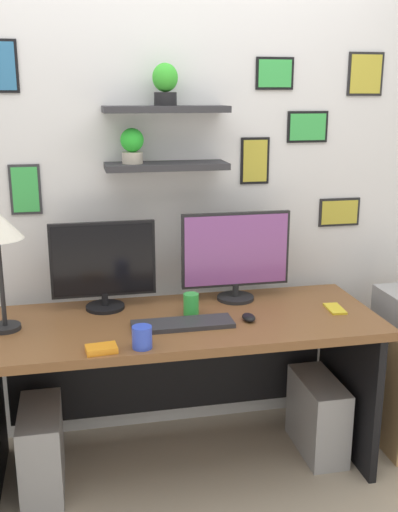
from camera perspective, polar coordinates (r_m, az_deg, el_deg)
ground_plane at (r=3.04m, az=-1.75°, el=-19.31°), size 8.00×8.00×0.00m
back_wall_assembly at (r=2.96m, az=-3.44°, el=8.06°), size 4.40×0.24×2.70m
desk at (r=2.82m, az=-2.05°, el=-9.49°), size 1.79×0.68×0.75m
monitor_left at (r=2.80m, az=-9.08°, el=-0.81°), size 0.48×0.18×0.41m
monitor_right at (r=2.89m, az=3.51°, el=0.17°), size 0.53×0.18×0.43m
keyboard at (r=2.61m, az=-1.63°, el=-6.48°), size 0.44×0.14×0.02m
computer_mouse at (r=2.68m, az=4.74°, el=-5.84°), size 0.06×0.09×0.03m
cell_phone at (r=2.87m, az=12.79°, el=-4.90°), size 0.08×0.14×0.01m
coffee_mug at (r=2.40m, az=-5.43°, el=-7.69°), size 0.08×0.08×0.09m
pen_cup at (r=2.73m, az=-0.76°, el=-4.60°), size 0.07×0.07×0.10m
scissors_tray at (r=2.39m, az=-9.25°, el=-8.71°), size 0.13×0.09×0.02m
computer_tower_left at (r=2.89m, az=-14.72°, el=-17.31°), size 0.18×0.40×0.39m
computer_tower_right at (r=3.12m, az=11.17°, el=-14.59°), size 0.18×0.40×0.38m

